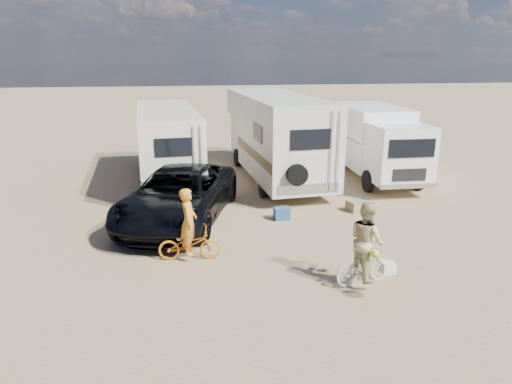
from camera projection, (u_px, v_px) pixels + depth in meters
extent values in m
plane|color=tan|center=(325.00, 245.00, 12.77)|extent=(140.00, 140.00, 0.00)
imported|color=black|center=(178.00, 195.00, 14.44)|extent=(4.52, 6.66, 1.69)
imported|color=orange|center=(190.00, 244.00, 11.74)|extent=(1.67, 0.71, 0.85)
imported|color=beige|center=(364.00, 267.00, 10.47)|extent=(1.52, 0.70, 0.88)
imported|color=orange|center=(189.00, 228.00, 11.61)|extent=(0.48, 0.68, 1.76)
imported|color=tan|center=(366.00, 248.00, 10.33)|extent=(0.86, 1.02, 1.84)
imported|color=black|center=(408.00, 174.00, 18.74)|extent=(1.52, 1.38, 0.80)
cube|color=navy|center=(282.00, 213.00, 14.70)|extent=(0.51, 0.39, 0.40)
cube|color=olive|center=(355.00, 206.00, 15.48)|extent=(0.57, 0.57, 0.36)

